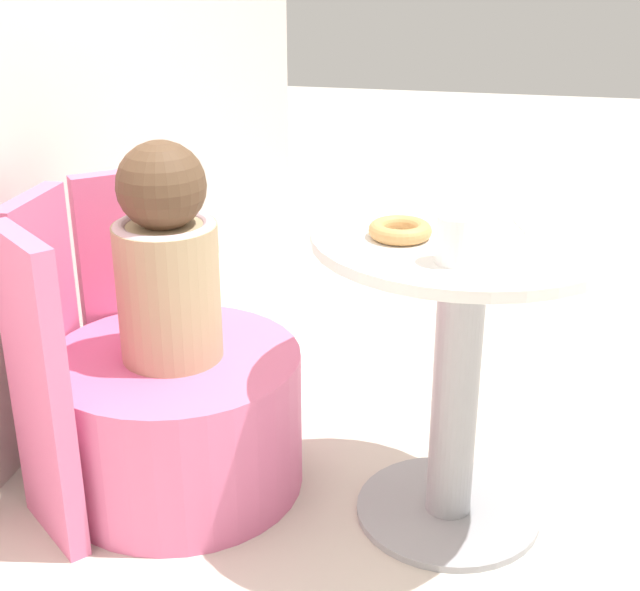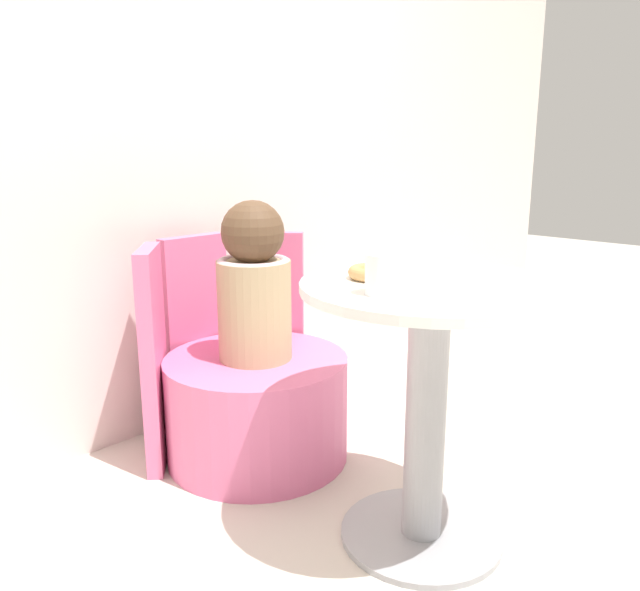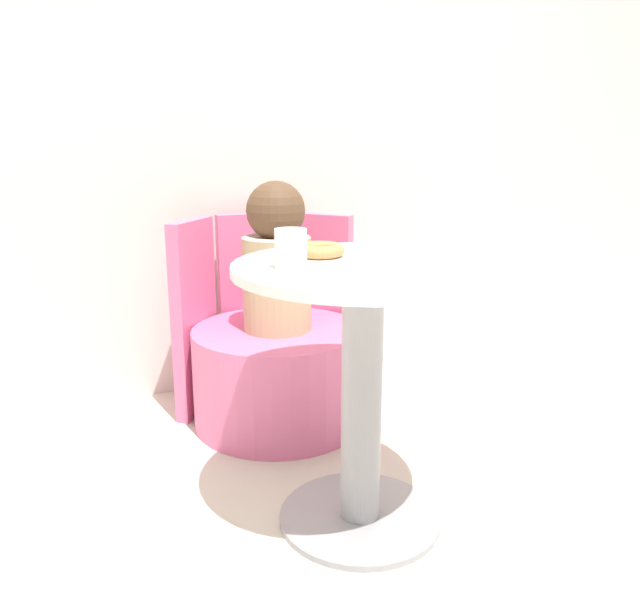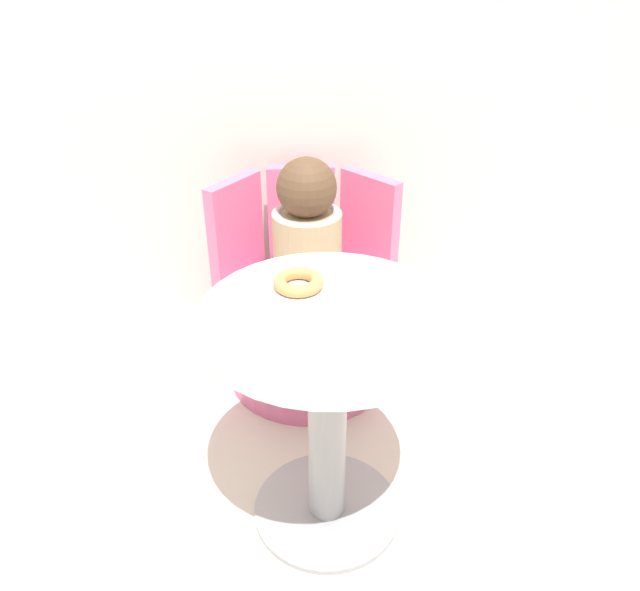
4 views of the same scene
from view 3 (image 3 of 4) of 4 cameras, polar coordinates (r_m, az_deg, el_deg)
The scene contains 9 objects.
ground_plane at distance 1.86m, azimuth 1.94°, elevation -19.56°, with size 12.00×12.00×0.00m, color beige.
back_wall at distance 2.63m, azimuth -8.57°, elevation 17.58°, with size 6.00×0.06×2.40m.
round_table at distance 1.64m, azimuth 3.89°, elevation -5.63°, with size 0.67×0.67×0.73m.
tub_chair at distance 2.34m, azimuth -3.81°, elevation -7.30°, with size 0.63×0.63×0.36m.
booth_backrest at distance 2.51m, azimuth -5.78°, elevation -1.22°, with size 0.73×0.26×0.75m.
child_figure at distance 2.22m, azimuth -3.99°, elevation 3.22°, with size 0.25×0.25×0.53m.
donut at distance 1.66m, azimuth -0.05°, elevation 4.19°, with size 0.13×0.13×0.03m.
cup at distance 1.50m, azimuth -2.70°, elevation 4.30°, with size 0.08×0.08×0.10m.
paper_napkin at distance 1.46m, azimuth 10.27°, elevation 2.01°, with size 0.19×0.19×0.01m.
Camera 3 is at (-0.65, -1.41, 1.03)m, focal length 35.00 mm.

